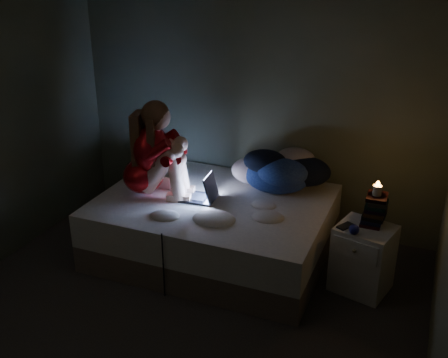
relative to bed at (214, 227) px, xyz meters
The scene contains 12 objects.
floor 1.14m from the bed, 85.44° to the right, with size 3.60×3.80×0.02m, color black.
wall_back 1.31m from the bed, 83.82° to the left, with size 3.60×0.02×2.60m, color #414937.
bed is the anchor object (origin of this frame).
pillow 0.76m from the bed, 165.18° to the left, with size 0.44×0.31×0.13m, color silver.
woman 0.95m from the bed, 167.48° to the right, with size 0.54×0.35×0.87m, color maroon, non-canonical shape.
laptop 0.43m from the bed, 161.83° to the right, with size 0.36×0.25×0.25m, color black, non-canonical shape.
clothes_pile 0.78m from the bed, 45.51° to the left, with size 0.65×0.52×0.39m, color navy, non-canonical shape.
nightstand 1.33m from the bed, ahead, with size 0.42×0.38×0.57m, color silver.
book_stack 1.42m from the bed, ahead, with size 0.19×0.25×0.22m, color black, non-canonical shape.
candle 1.48m from the bed, ahead, with size 0.07×0.07×0.08m, color beige.
phone 1.23m from the bed, ahead, with size 0.07×0.14×0.01m, color black.
blue_orb 1.35m from the bed, ahead, with size 0.08×0.08×0.08m, color navy.
Camera 1 is at (1.60, -2.81, 2.57)m, focal length 43.03 mm.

